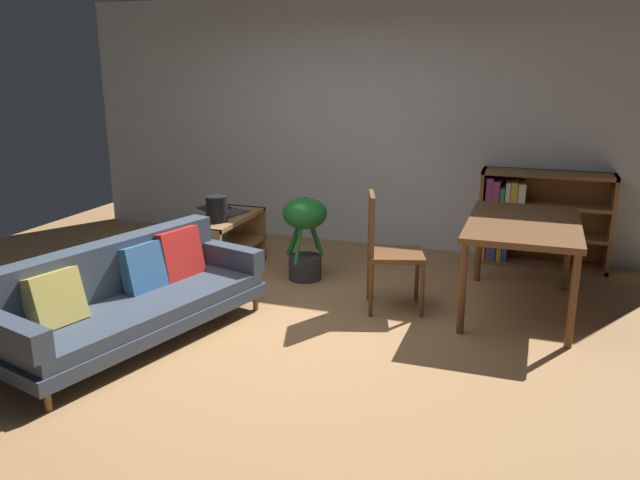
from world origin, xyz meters
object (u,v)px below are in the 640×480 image
object	(u,v)px
desk_speaker	(217,209)
potted_floor_plant	(305,230)
bookshelf	(534,217)
dining_chair_near	(386,246)
dining_table	(523,230)
media_console	(225,245)
fabric_couch	(129,295)
open_laptop	(225,211)

from	to	relation	value
desk_speaker	potted_floor_plant	size ratio (longest dim) A/B	0.30
bookshelf	dining_chair_near	bearing A→B (deg)	-123.57
desk_speaker	bookshelf	world-z (taller)	bookshelf
dining_table	dining_chair_near	distance (m)	1.12
media_console	potted_floor_plant	bearing A→B (deg)	4.17
dining_table	dining_chair_near	bearing A→B (deg)	-162.76
dining_table	dining_chair_near	size ratio (longest dim) A/B	1.40
media_console	dining_table	bearing A→B (deg)	-1.97
fabric_couch	desk_speaker	bearing A→B (deg)	90.98
fabric_couch	media_console	xyz separation A→B (m)	(-0.06, 1.64, -0.07)
fabric_couch	desk_speaker	xyz separation A→B (m)	(-0.02, 1.44, 0.34)
fabric_couch	bookshelf	xyz separation A→B (m)	(2.79, 2.93, 0.14)
dining_chair_near	fabric_couch	bearing A→B (deg)	-143.56
open_laptop	potted_floor_plant	bearing A→B (deg)	-5.39
open_laptop	dining_chair_near	bearing A→B (deg)	-17.71
media_console	dining_table	xyz separation A→B (m)	(2.77, -0.10, 0.42)
desk_speaker	bookshelf	size ratio (longest dim) A/B	0.19
media_console	dining_chair_near	distance (m)	1.78
open_laptop	potted_floor_plant	xyz separation A→B (m)	(0.88, -0.08, -0.10)
open_laptop	potted_floor_plant	distance (m)	0.89
desk_speaker	bookshelf	bearing A→B (deg)	27.90
potted_floor_plant	desk_speaker	bearing A→B (deg)	-161.54
desk_speaker	fabric_couch	bearing A→B (deg)	-89.02
potted_floor_plant	dining_table	distance (m)	1.97
fabric_couch	bookshelf	distance (m)	4.04
fabric_couch	dining_table	world-z (taller)	dining_table
potted_floor_plant	dining_table	size ratio (longest dim) A/B	0.58
dining_table	open_laptop	bearing A→B (deg)	175.21
desk_speaker	dining_chair_near	size ratio (longest dim) A/B	0.25
open_laptop	dining_table	world-z (taller)	dining_table
dining_chair_near	bookshelf	bearing A→B (deg)	56.43
open_laptop	desk_speaker	bearing A→B (deg)	-74.07
potted_floor_plant	dining_chair_near	bearing A→B (deg)	-28.41
fabric_couch	bookshelf	world-z (taller)	bookshelf
dining_chair_near	bookshelf	size ratio (longest dim) A/B	0.78
media_console	desk_speaker	world-z (taller)	desk_speaker
potted_floor_plant	media_console	bearing A→B (deg)	-175.83
desk_speaker	dining_chair_near	xyz separation A→B (m)	(1.68, -0.22, -0.14)
dining_table	media_console	bearing A→B (deg)	178.03
media_console	dining_chair_near	world-z (taller)	dining_chair_near
open_laptop	bookshelf	bearing A→B (deg)	21.47
media_console	potted_floor_plant	size ratio (longest dim) A/B	1.25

